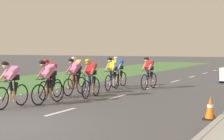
{
  "coord_description": "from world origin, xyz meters",
  "views": [
    {
      "loc": [
        6.42,
        -7.08,
        1.93
      ],
      "look_at": [
        0.01,
        5.91,
        1.1
      ],
      "focal_mm": 60.28,
      "sensor_mm": 36.0,
      "label": 1
    }
  ],
  "objects_px": {
    "cyclist_second": "(48,81)",
    "cyclist_seventh": "(77,72)",
    "cyclist_fourth": "(91,78)",
    "cyclist_ninth": "(149,73)",
    "traffic_cone_near": "(210,108)",
    "cyclist_eighth": "(119,71)",
    "cyclist_sixth": "(112,73)",
    "cyclist_lead": "(11,84)",
    "cyclist_fifth": "(75,76)",
    "cyclist_third": "(50,78)"
  },
  "relations": [
    {
      "from": "cyclist_second",
      "to": "cyclist_third",
      "type": "xyz_separation_m",
      "value": [
        -0.65,
        1.05,
        0.0
      ]
    },
    {
      "from": "cyclist_lead",
      "to": "cyclist_ninth",
      "type": "distance_m",
      "value": 7.6
    },
    {
      "from": "cyclist_fourth",
      "to": "cyclist_ninth",
      "type": "bearing_deg",
      "value": 76.43
    },
    {
      "from": "cyclist_third",
      "to": "cyclist_fifth",
      "type": "xyz_separation_m",
      "value": [
        0.17,
        1.48,
        0.0
      ]
    },
    {
      "from": "cyclist_seventh",
      "to": "cyclist_eighth",
      "type": "bearing_deg",
      "value": 34.21
    },
    {
      "from": "cyclist_fourth",
      "to": "traffic_cone_near",
      "type": "bearing_deg",
      "value": -26.65
    },
    {
      "from": "cyclist_second",
      "to": "cyclist_seventh",
      "type": "bearing_deg",
      "value": 110.78
    },
    {
      "from": "cyclist_fifth",
      "to": "traffic_cone_near",
      "type": "xyz_separation_m",
      "value": [
        6.2,
        -3.01,
        -0.48
      ]
    },
    {
      "from": "cyclist_third",
      "to": "traffic_cone_near",
      "type": "bearing_deg",
      "value": -13.49
    },
    {
      "from": "cyclist_seventh",
      "to": "cyclist_fifth",
      "type": "bearing_deg",
      "value": -60.1
    },
    {
      "from": "cyclist_fifth",
      "to": "cyclist_eighth",
      "type": "xyz_separation_m",
      "value": [
        0.3,
        3.66,
        0.0
      ]
    },
    {
      "from": "cyclist_lead",
      "to": "cyclist_ninth",
      "type": "bearing_deg",
      "value": 74.61
    },
    {
      "from": "cyclist_lead",
      "to": "cyclist_sixth",
      "type": "bearing_deg",
      "value": 84.23
    },
    {
      "from": "cyclist_eighth",
      "to": "traffic_cone_near",
      "type": "height_order",
      "value": "cyclist_eighth"
    },
    {
      "from": "cyclist_second",
      "to": "cyclist_eighth",
      "type": "xyz_separation_m",
      "value": [
        -0.18,
        6.18,
        0.0
      ]
    },
    {
      "from": "cyclist_fourth",
      "to": "cyclist_eighth",
      "type": "distance_m",
      "value": 4.12
    },
    {
      "from": "cyclist_second",
      "to": "cyclist_ninth",
      "type": "distance_m",
      "value": 6.23
    },
    {
      "from": "cyclist_lead",
      "to": "cyclist_seventh",
      "type": "distance_m",
      "value": 6.42
    },
    {
      "from": "cyclist_second",
      "to": "cyclist_fourth",
      "type": "bearing_deg",
      "value": 76.09
    },
    {
      "from": "cyclist_second",
      "to": "cyclist_seventh",
      "type": "distance_m",
      "value": 5.36
    },
    {
      "from": "cyclist_eighth",
      "to": "cyclist_fourth",
      "type": "bearing_deg",
      "value": -80.16
    },
    {
      "from": "cyclist_third",
      "to": "cyclist_seventh",
      "type": "height_order",
      "value": "same"
    },
    {
      "from": "cyclist_second",
      "to": "cyclist_fifth",
      "type": "bearing_deg",
      "value": 100.61
    },
    {
      "from": "cyclist_third",
      "to": "cyclist_fifth",
      "type": "relative_size",
      "value": 1.0
    },
    {
      "from": "cyclist_fourth",
      "to": "cyclist_eighth",
      "type": "bearing_deg",
      "value": 99.84
    },
    {
      "from": "cyclist_sixth",
      "to": "cyclist_ninth",
      "type": "relative_size",
      "value": 1.0
    },
    {
      "from": "cyclist_lead",
      "to": "cyclist_fifth",
      "type": "height_order",
      "value": "same"
    },
    {
      "from": "cyclist_fifth",
      "to": "cyclist_seventh",
      "type": "distance_m",
      "value": 2.87
    },
    {
      "from": "cyclist_third",
      "to": "cyclist_eighth",
      "type": "xyz_separation_m",
      "value": [
        0.47,
        5.14,
        0.0
      ]
    },
    {
      "from": "cyclist_second",
      "to": "cyclist_fifth",
      "type": "height_order",
      "value": "same"
    },
    {
      "from": "cyclist_lead",
      "to": "cyclist_seventh",
      "type": "relative_size",
      "value": 1.0
    },
    {
      "from": "cyclist_sixth",
      "to": "cyclist_fifth",
      "type": "bearing_deg",
      "value": -103.14
    },
    {
      "from": "cyclist_fourth",
      "to": "cyclist_sixth",
      "type": "relative_size",
      "value": 1.0
    },
    {
      "from": "traffic_cone_near",
      "to": "cyclist_fifth",
      "type": "bearing_deg",
      "value": 154.09
    },
    {
      "from": "cyclist_second",
      "to": "cyclist_fifth",
      "type": "relative_size",
      "value": 1.0
    },
    {
      "from": "cyclist_second",
      "to": "cyclist_seventh",
      "type": "xyz_separation_m",
      "value": [
        -1.9,
        5.01,
        0.0
      ]
    },
    {
      "from": "cyclist_ninth",
      "to": "traffic_cone_near",
      "type": "relative_size",
      "value": 2.69
    },
    {
      "from": "cyclist_fifth",
      "to": "cyclist_sixth",
      "type": "bearing_deg",
      "value": 76.86
    },
    {
      "from": "cyclist_second",
      "to": "cyclist_ninth",
      "type": "xyz_separation_m",
      "value": [
        1.48,
        6.06,
        0.0
      ]
    },
    {
      "from": "cyclist_seventh",
      "to": "traffic_cone_near",
      "type": "distance_m",
      "value": 9.41
    },
    {
      "from": "cyclist_second",
      "to": "cyclist_third",
      "type": "distance_m",
      "value": 1.23
    },
    {
      "from": "cyclist_third",
      "to": "cyclist_eighth",
      "type": "distance_m",
      "value": 5.16
    },
    {
      "from": "cyclist_sixth",
      "to": "traffic_cone_near",
      "type": "distance_m",
      "value": 7.82
    },
    {
      "from": "cyclist_ninth",
      "to": "traffic_cone_near",
      "type": "xyz_separation_m",
      "value": [
        4.25,
        -6.54,
        -0.48
      ]
    },
    {
      "from": "cyclist_second",
      "to": "traffic_cone_near",
      "type": "relative_size",
      "value": 2.69
    },
    {
      "from": "cyclist_sixth",
      "to": "cyclist_eighth",
      "type": "distance_m",
      "value": 1.3
    },
    {
      "from": "cyclist_fourth",
      "to": "cyclist_fifth",
      "type": "height_order",
      "value": "same"
    },
    {
      "from": "cyclist_ninth",
      "to": "traffic_cone_near",
      "type": "height_order",
      "value": "cyclist_ninth"
    },
    {
      "from": "cyclist_second",
      "to": "cyclist_lead",
      "type": "bearing_deg",
      "value": -113.11
    },
    {
      "from": "cyclist_fifth",
      "to": "cyclist_ninth",
      "type": "distance_m",
      "value": 4.03
    }
  ]
}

